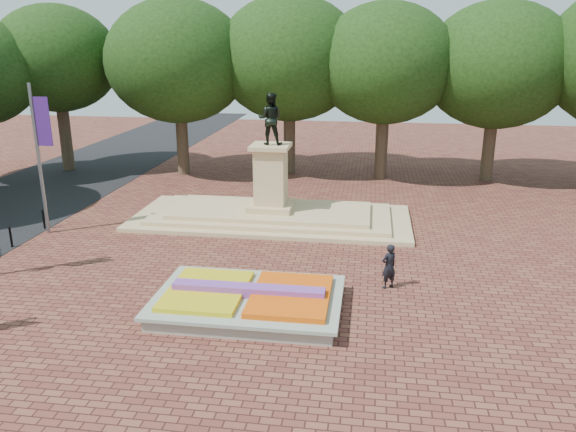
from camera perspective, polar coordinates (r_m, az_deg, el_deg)
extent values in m
plane|color=brown|center=(21.42, -5.51, -6.91)|extent=(90.00, 90.00, 0.00)
cube|color=gray|center=(19.35, -4.04, -8.93)|extent=(6.00, 4.00, 0.45)
cube|color=#A4AE9E|center=(19.23, -4.06, -8.19)|extent=(6.30, 4.30, 0.12)
cube|color=orange|center=(18.93, 0.27, -8.14)|extent=(2.60, 3.40, 0.22)
cube|color=yellow|center=(19.52, -8.26, -7.54)|extent=(2.60, 3.40, 0.18)
cube|color=#6B3593|center=(19.14, -4.07, -7.60)|extent=(5.20, 0.55, 0.38)
cube|color=tan|center=(28.69, -1.72, -0.21)|extent=(14.00, 6.00, 0.20)
cube|color=tan|center=(28.63, -1.72, 0.17)|extent=(12.00, 5.00, 0.20)
cube|color=tan|center=(28.58, -1.73, 0.55)|extent=(10.00, 4.00, 0.20)
cube|color=tan|center=(28.50, -1.73, 1.03)|extent=(2.20, 2.20, 0.30)
cube|color=tan|center=(28.10, -1.76, 4.06)|extent=(1.50, 1.50, 2.80)
cube|color=tan|center=(27.79, -1.79, 7.07)|extent=(1.90, 1.90, 0.20)
imported|color=black|center=(27.58, -1.82, 9.84)|extent=(1.22, 0.95, 2.50)
cylinder|color=#3C2F21|center=(42.94, -20.92, 7.20)|extent=(0.80, 0.80, 4.00)
ellipsoid|color=black|center=(42.45, -21.62, 13.43)|extent=(8.80, 8.80, 7.48)
cylinder|color=#3C2F21|center=(39.67, -10.69, 7.28)|extent=(0.80, 0.80, 4.00)
ellipsoid|color=black|center=(39.14, -11.08, 14.06)|extent=(8.80, 8.80, 7.48)
cylinder|color=#3C2F21|center=(37.98, -0.57, 7.14)|extent=(0.80, 0.80, 4.00)
ellipsoid|color=black|center=(37.43, -0.59, 14.22)|extent=(8.80, 8.80, 7.48)
cylinder|color=#3C2F21|center=(37.54, 10.12, 6.75)|extent=(0.80, 0.80, 4.00)
ellipsoid|color=black|center=(36.98, 10.51, 13.90)|extent=(8.80, 8.80, 7.48)
cylinder|color=#3C2F21|center=(38.39, 20.67, 6.13)|extent=(0.80, 0.80, 4.00)
ellipsoid|color=black|center=(37.84, 21.44, 13.10)|extent=(8.80, 8.80, 7.48)
cylinder|color=slate|center=(28.34, -23.97, 5.16)|extent=(0.16, 0.16, 7.00)
cube|color=#411B70|center=(27.82, -23.63, 8.78)|extent=(0.70, 0.04, 2.20)
cylinder|color=black|center=(27.68, -26.33, -1.99)|extent=(0.10, 0.10, 0.90)
sphere|color=black|center=(27.55, -26.46, -1.07)|extent=(0.12, 0.12, 0.12)
cylinder|color=black|center=(29.73, -23.57, -0.37)|extent=(0.10, 0.10, 0.90)
sphere|color=black|center=(29.60, -23.68, 0.50)|extent=(0.12, 0.12, 0.12)
imported|color=black|center=(21.04, 10.21, -5.04)|extent=(0.75, 0.70, 1.71)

